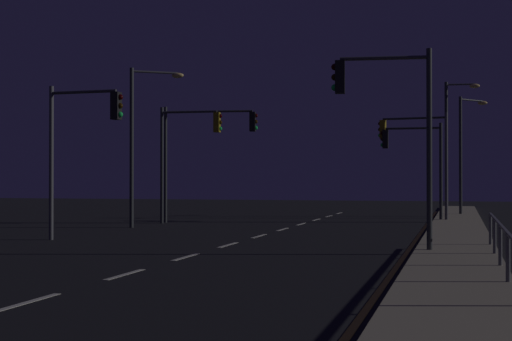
{
  "coord_description": "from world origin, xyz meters",
  "views": [
    {
      "loc": [
        7.29,
        -3.06,
        2.16
      ],
      "look_at": [
        -1.82,
        31.47,
        2.54
      ],
      "focal_mm": 54.21,
      "sensor_mm": 36.0,
      "label": 1
    }
  ],
  "objects_px": {
    "street_lamp_corner": "(465,142)",
    "street_lamp_across_street": "(452,135)",
    "street_lamp_mid_block": "(141,130)",
    "traffic_light_mid_right": "(416,145)",
    "traffic_light_near_right": "(81,133)",
    "traffic_light_far_center": "(389,111)",
    "traffic_light_near_left": "(205,140)",
    "traffic_light_overhead_east": "(187,143)",
    "traffic_light_mid_left": "(414,152)"
  },
  "relations": [
    {
      "from": "street_lamp_corner",
      "to": "traffic_light_mid_right",
      "type": "bearing_deg",
      "value": -109.84
    },
    {
      "from": "traffic_light_near_left",
      "to": "traffic_light_mid_left",
      "type": "height_order",
      "value": "traffic_light_near_left"
    },
    {
      "from": "street_lamp_corner",
      "to": "street_lamp_mid_block",
      "type": "xyz_separation_m",
      "value": [
        -14.02,
        -14.51,
        0.03
      ]
    },
    {
      "from": "traffic_light_mid_left",
      "to": "traffic_light_near_right",
      "type": "xyz_separation_m",
      "value": [
        -10.57,
        -15.08,
        0.27
      ]
    },
    {
      "from": "traffic_light_overhead_east",
      "to": "traffic_light_near_right",
      "type": "bearing_deg",
      "value": -90.64
    },
    {
      "from": "traffic_light_mid_right",
      "to": "street_lamp_corner",
      "type": "height_order",
      "value": "street_lamp_corner"
    },
    {
      "from": "traffic_light_mid_right",
      "to": "street_lamp_mid_block",
      "type": "bearing_deg",
      "value": -146.11
    },
    {
      "from": "street_lamp_corner",
      "to": "street_lamp_across_street",
      "type": "xyz_separation_m",
      "value": [
        -0.73,
        -2.69,
        0.26
      ]
    },
    {
      "from": "traffic_light_overhead_east",
      "to": "street_lamp_mid_block",
      "type": "height_order",
      "value": "street_lamp_mid_block"
    },
    {
      "from": "traffic_light_near_left",
      "to": "traffic_light_near_right",
      "type": "relative_size",
      "value": 1.05
    },
    {
      "from": "traffic_light_mid_right",
      "to": "traffic_light_overhead_east",
      "type": "bearing_deg",
      "value": -156.49
    },
    {
      "from": "traffic_light_mid_right",
      "to": "street_lamp_corner",
      "type": "xyz_separation_m",
      "value": [
        2.42,
        6.72,
        0.41
      ]
    },
    {
      "from": "traffic_light_overhead_east",
      "to": "street_lamp_mid_block",
      "type": "xyz_separation_m",
      "value": [
        -1.01,
        -3.18,
        0.4
      ]
    },
    {
      "from": "traffic_light_overhead_east",
      "to": "traffic_light_mid_left",
      "type": "bearing_deg",
      "value": 23.6
    },
    {
      "from": "traffic_light_mid_left",
      "to": "street_lamp_across_street",
      "type": "relative_size",
      "value": 0.66
    },
    {
      "from": "traffic_light_near_left",
      "to": "street_lamp_mid_block",
      "type": "distance_m",
      "value": 4.42
    },
    {
      "from": "traffic_light_far_center",
      "to": "traffic_light_mid_right",
      "type": "bearing_deg",
      "value": 90.46
    },
    {
      "from": "traffic_light_mid_right",
      "to": "street_lamp_mid_block",
      "type": "height_order",
      "value": "street_lamp_mid_block"
    },
    {
      "from": "traffic_light_near_right",
      "to": "street_lamp_across_street",
      "type": "height_order",
      "value": "street_lamp_across_street"
    },
    {
      "from": "traffic_light_mid_right",
      "to": "traffic_light_mid_left",
      "type": "xyz_separation_m",
      "value": [
        -0.13,
        -0.04,
        -0.37
      ]
    },
    {
      "from": "traffic_light_near_left",
      "to": "traffic_light_overhead_east",
      "type": "height_order",
      "value": "traffic_light_near_left"
    },
    {
      "from": "traffic_light_far_center",
      "to": "street_lamp_corner",
      "type": "height_order",
      "value": "street_lamp_corner"
    },
    {
      "from": "traffic_light_near_left",
      "to": "street_lamp_across_street",
      "type": "distance_m",
      "value": 14.0
    },
    {
      "from": "traffic_light_overhead_east",
      "to": "street_lamp_across_street",
      "type": "height_order",
      "value": "street_lamp_across_street"
    },
    {
      "from": "traffic_light_mid_right",
      "to": "street_lamp_corner",
      "type": "relative_size",
      "value": 0.79
    },
    {
      "from": "traffic_light_mid_left",
      "to": "traffic_light_near_left",
      "type": "bearing_deg",
      "value": -159.77
    },
    {
      "from": "traffic_light_far_center",
      "to": "street_lamp_corner",
      "type": "xyz_separation_m",
      "value": [
        2.29,
        23.92,
        0.17
      ]
    },
    {
      "from": "traffic_light_near_right",
      "to": "street_lamp_across_street",
      "type": "xyz_separation_m",
      "value": [
        12.4,
        19.14,
        0.76
      ]
    },
    {
      "from": "traffic_light_near_left",
      "to": "traffic_light_mid_right",
      "type": "bearing_deg",
      "value": 20.17
    },
    {
      "from": "traffic_light_mid_right",
      "to": "traffic_light_near_left",
      "type": "xyz_separation_m",
      "value": [
        -10.0,
        -3.67,
        0.19
      ]
    },
    {
      "from": "traffic_light_near_right",
      "to": "traffic_light_far_center",
      "type": "distance_m",
      "value": 11.05
    },
    {
      "from": "traffic_light_near_right",
      "to": "street_lamp_mid_block",
      "type": "height_order",
      "value": "street_lamp_mid_block"
    },
    {
      "from": "street_lamp_corner",
      "to": "street_lamp_across_street",
      "type": "distance_m",
      "value": 2.8
    },
    {
      "from": "traffic_light_near_left",
      "to": "traffic_light_mid_left",
      "type": "relative_size",
      "value": 1.19
    },
    {
      "from": "street_lamp_mid_block",
      "to": "street_lamp_across_street",
      "type": "relative_size",
      "value": 0.96
    },
    {
      "from": "traffic_light_near_left",
      "to": "street_lamp_across_street",
      "type": "height_order",
      "value": "street_lamp_across_street"
    },
    {
      "from": "traffic_light_near_left",
      "to": "street_lamp_mid_block",
      "type": "height_order",
      "value": "street_lamp_mid_block"
    },
    {
      "from": "street_lamp_mid_block",
      "to": "street_lamp_across_street",
      "type": "distance_m",
      "value": 17.78
    },
    {
      "from": "traffic_light_near_left",
      "to": "street_lamp_corner",
      "type": "relative_size",
      "value": 0.84
    },
    {
      "from": "traffic_light_far_center",
      "to": "street_lamp_across_street",
      "type": "distance_m",
      "value": 21.29
    },
    {
      "from": "traffic_light_mid_right",
      "to": "street_lamp_corner",
      "type": "distance_m",
      "value": 7.15
    },
    {
      "from": "traffic_light_mid_left",
      "to": "street_lamp_across_street",
      "type": "distance_m",
      "value": 4.57
    },
    {
      "from": "traffic_light_mid_right",
      "to": "street_lamp_mid_block",
      "type": "relative_size",
      "value": 0.75
    },
    {
      "from": "traffic_light_mid_left",
      "to": "street_lamp_across_street",
      "type": "xyz_separation_m",
      "value": [
        1.82,
        4.06,
        1.04
      ]
    },
    {
      "from": "traffic_light_mid_right",
      "to": "traffic_light_far_center",
      "type": "height_order",
      "value": "traffic_light_far_center"
    },
    {
      "from": "traffic_light_near_right",
      "to": "traffic_light_overhead_east",
      "type": "relative_size",
      "value": 0.97
    },
    {
      "from": "traffic_light_mid_left",
      "to": "traffic_light_overhead_east",
      "type": "distance_m",
      "value": 11.42
    },
    {
      "from": "traffic_light_near_left",
      "to": "traffic_light_far_center",
      "type": "relative_size",
      "value": 0.99
    },
    {
      "from": "traffic_light_mid_left",
      "to": "traffic_light_far_center",
      "type": "xyz_separation_m",
      "value": [
        0.27,
        -17.16,
        0.61
      ]
    },
    {
      "from": "street_lamp_across_street",
      "to": "street_lamp_mid_block",
      "type": "bearing_deg",
      "value": -138.35
    }
  ]
}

